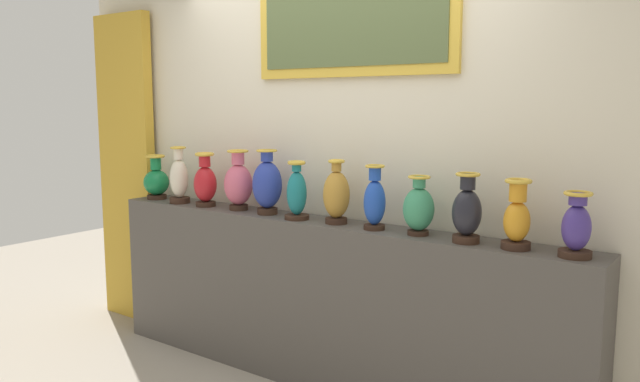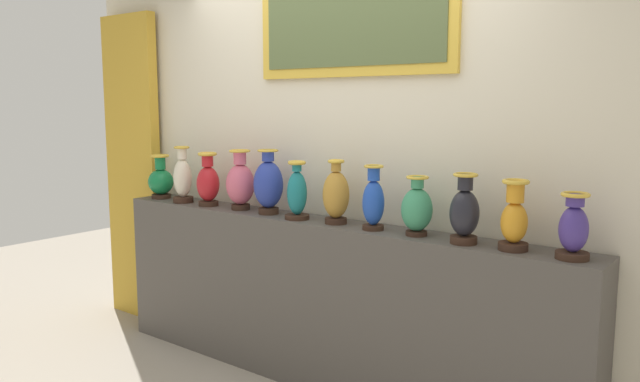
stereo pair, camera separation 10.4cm
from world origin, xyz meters
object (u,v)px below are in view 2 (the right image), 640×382
(vase_jade, at_px, (417,209))
(vase_ivory, at_px, (183,179))
(vase_indigo, at_px, (574,229))
(vase_emerald, at_px, (161,180))
(vase_onyx, at_px, (464,212))
(vase_sapphire, at_px, (373,201))
(vase_cobalt, at_px, (268,184))
(vase_crimson, at_px, (208,182))
(vase_rose, at_px, (240,183))
(vase_amber, at_px, (514,219))
(vase_teal, at_px, (297,194))
(vase_ochre, at_px, (336,195))

(vase_jade, bearing_deg, vase_ivory, -179.16)
(vase_indigo, bearing_deg, vase_emerald, 179.67)
(vase_onyx, bearing_deg, vase_emerald, 179.41)
(vase_sapphire, bearing_deg, vase_cobalt, 178.92)
(vase_crimson, xyz_separation_m, vase_jade, (1.62, 0.02, -0.02))
(vase_crimson, xyz_separation_m, vase_sapphire, (1.35, 0.00, -0.00))
(vase_emerald, height_order, vase_crimson, vase_crimson)
(vase_ivory, height_order, vase_rose, vase_ivory)
(vase_crimson, relative_size, vase_cobalt, 0.90)
(vase_cobalt, distance_m, vase_amber, 1.61)
(vase_emerald, bearing_deg, vase_amber, -0.31)
(vase_amber, bearing_deg, vase_crimson, -179.93)
(vase_rose, height_order, vase_sapphire, vase_rose)
(vase_rose, height_order, vase_indigo, vase_rose)
(vase_rose, bearing_deg, vase_indigo, -0.68)
(vase_emerald, distance_m, vase_rose, 0.82)
(vase_emerald, relative_size, vase_crimson, 0.88)
(vase_emerald, bearing_deg, vase_indigo, -0.33)
(vase_rose, distance_m, vase_indigo, 2.14)
(vase_rose, bearing_deg, vase_jade, -0.39)
(vase_emerald, distance_m, vase_amber, 2.68)
(vase_cobalt, bearing_deg, vase_teal, -6.13)
(vase_ivory, bearing_deg, vase_jade, 0.84)
(vase_ivory, relative_size, vase_cobalt, 0.97)
(vase_sapphire, height_order, vase_amber, vase_sapphire)
(vase_cobalt, bearing_deg, vase_indigo, -0.54)
(vase_crimson, distance_m, vase_jade, 1.62)
(vase_rose, distance_m, vase_cobalt, 0.26)
(vase_rose, height_order, vase_teal, vase_rose)
(vase_onyx, relative_size, vase_indigo, 1.17)
(vase_crimson, height_order, vase_indigo, vase_crimson)
(vase_teal, bearing_deg, vase_rose, 176.07)
(vase_cobalt, distance_m, vase_ochre, 0.53)
(vase_emerald, xyz_separation_m, vase_indigo, (2.96, -0.02, 0.00))
(vase_ivory, distance_m, vase_rose, 0.54)
(vase_sapphire, bearing_deg, vase_teal, -178.64)
(vase_rose, height_order, vase_cobalt, vase_cobalt)
(vase_ochre, bearing_deg, vase_crimson, -178.88)
(vase_cobalt, xyz_separation_m, vase_indigo, (1.88, -0.02, -0.05))
(vase_rose, height_order, vase_onyx, vase_rose)
(vase_crimson, relative_size, vase_indigo, 1.21)
(vase_crimson, height_order, vase_rose, vase_rose)
(vase_ivory, xyz_separation_m, vase_jade, (1.87, 0.03, -0.03))
(vase_ochre, bearing_deg, vase_onyx, -2.05)
(vase_emerald, xyz_separation_m, vase_ivory, (0.28, -0.03, 0.04))
(vase_cobalt, relative_size, vase_ochre, 1.09)
(vase_ochre, bearing_deg, vase_teal, -173.30)
(vase_emerald, bearing_deg, vase_cobalt, 0.02)
(vase_jade, xyz_separation_m, vase_indigo, (0.81, -0.02, -0.01))
(vase_emerald, relative_size, vase_rose, 0.82)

